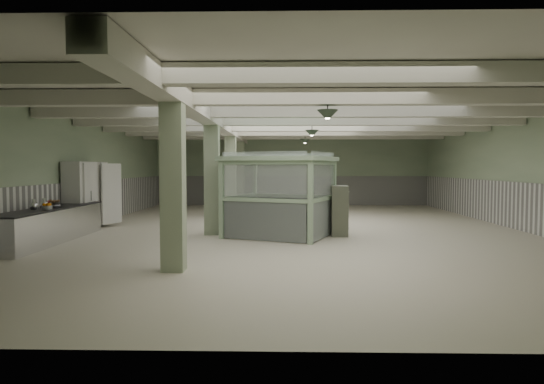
{
  "coord_description": "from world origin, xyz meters",
  "views": [
    {
      "loc": [
        -0.41,
        -15.11,
        1.99
      ],
      "look_at": [
        -0.72,
        -1.98,
        1.3
      ],
      "focal_mm": 32.0,
      "sensor_mm": 36.0,
      "label": 1
    }
  ],
  "objects_px": {
    "walkin_cooler": "(87,197)",
    "prep_counter": "(51,225)",
    "guard_booth": "(280,181)",
    "filing_cabinet": "(339,211)"
  },
  "relations": [
    {
      "from": "walkin_cooler",
      "to": "prep_counter",
      "type": "bearing_deg",
      "value": -88.17
    },
    {
      "from": "prep_counter",
      "to": "walkin_cooler",
      "type": "distance_m",
      "value": 2.68
    },
    {
      "from": "guard_booth",
      "to": "prep_counter",
      "type": "bearing_deg",
      "value": -146.61
    },
    {
      "from": "walkin_cooler",
      "to": "guard_booth",
      "type": "relative_size",
      "value": 0.65
    },
    {
      "from": "prep_counter",
      "to": "walkin_cooler",
      "type": "xyz_separation_m",
      "value": [
        -0.08,
        2.61,
        0.58
      ]
    },
    {
      "from": "prep_counter",
      "to": "guard_booth",
      "type": "bearing_deg",
      "value": 11.65
    },
    {
      "from": "prep_counter",
      "to": "guard_booth",
      "type": "height_order",
      "value": "guard_booth"
    },
    {
      "from": "prep_counter",
      "to": "filing_cabinet",
      "type": "bearing_deg",
      "value": 10.01
    },
    {
      "from": "filing_cabinet",
      "to": "prep_counter",
      "type": "bearing_deg",
      "value": -167.37
    },
    {
      "from": "walkin_cooler",
      "to": "guard_booth",
      "type": "bearing_deg",
      "value": -12.69
    }
  ]
}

